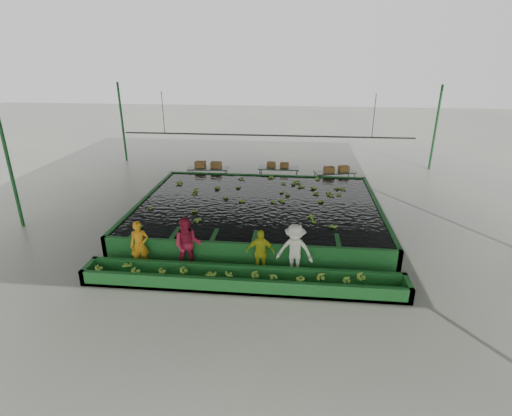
# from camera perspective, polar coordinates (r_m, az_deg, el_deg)

# --- Properties ---
(ground) EXTENTS (80.00, 80.00, 0.00)m
(ground) POSITION_cam_1_polar(r_m,az_deg,el_deg) (15.72, -0.19, -4.06)
(ground) COLOR gray
(ground) RESTS_ON ground
(shed_roof) EXTENTS (20.00, 22.00, 0.04)m
(shed_roof) POSITION_cam_1_polar(r_m,az_deg,el_deg) (14.29, -0.21, 14.34)
(shed_roof) COLOR slate
(shed_roof) RESTS_ON shed_posts
(shed_posts) EXTENTS (20.00, 22.00, 5.00)m
(shed_posts) POSITION_cam_1_polar(r_m,az_deg,el_deg) (14.81, -0.20, 4.70)
(shed_posts) COLOR #1A5324
(shed_posts) RESTS_ON ground
(flotation_tank) EXTENTS (10.00, 8.00, 0.90)m
(flotation_tank) POSITION_cam_1_polar(r_m,az_deg,el_deg) (16.90, 0.35, -0.50)
(flotation_tank) COLOR #1B6224
(flotation_tank) RESTS_ON ground
(tank_water) EXTENTS (9.70, 7.70, 0.00)m
(tank_water) POSITION_cam_1_polar(r_m,az_deg,el_deg) (16.76, 0.35, 0.77)
(tank_water) COLOR black
(tank_water) RESTS_ON flotation_tank
(sorting_trough) EXTENTS (10.00, 1.00, 0.50)m
(sorting_trough) POSITION_cam_1_polar(r_m,az_deg,el_deg) (12.46, -1.98, -10.15)
(sorting_trough) COLOR #1B6224
(sorting_trough) RESTS_ON ground
(cableway_rail) EXTENTS (0.08, 0.08, 14.00)m
(cableway_rail) POSITION_cam_1_polar(r_m,az_deg,el_deg) (19.53, 1.38, 10.34)
(cableway_rail) COLOR #59605B
(cableway_rail) RESTS_ON shed_roof
(rail_hanger_left) EXTENTS (0.04, 0.04, 2.00)m
(rail_hanger_left) POSITION_cam_1_polar(r_m,az_deg,el_deg) (20.37, -13.14, 13.12)
(rail_hanger_left) COLOR #59605B
(rail_hanger_left) RESTS_ON shed_roof
(rail_hanger_right) EXTENTS (0.04, 0.04, 2.00)m
(rail_hanger_right) POSITION_cam_1_polar(r_m,az_deg,el_deg) (19.61, 16.50, 12.50)
(rail_hanger_right) COLOR #59605B
(rail_hanger_right) RESTS_ON shed_roof
(worker_a) EXTENTS (0.71, 0.59, 1.66)m
(worker_a) POSITION_cam_1_polar(r_m,az_deg,el_deg) (13.73, -16.29, -5.14)
(worker_a) COLOR orange
(worker_a) RESTS_ON ground
(worker_b) EXTENTS (1.01, 0.84, 1.86)m
(worker_b) POSITION_cam_1_polar(r_m,az_deg,el_deg) (13.17, -9.75, -5.22)
(worker_b) COLOR #AF1E3B
(worker_b) RESTS_ON ground
(worker_c) EXTENTS (0.95, 0.45, 1.57)m
(worker_c) POSITION_cam_1_polar(r_m,az_deg,el_deg) (12.84, 0.59, -6.37)
(worker_c) COLOR #C1CB1D
(worker_c) RESTS_ON ground
(worker_d) EXTENTS (1.25, 0.83, 1.80)m
(worker_d) POSITION_cam_1_polar(r_m,az_deg,el_deg) (12.74, 5.55, -6.11)
(worker_d) COLOR white
(worker_d) RESTS_ON ground
(packing_table_left) EXTENTS (2.18, 0.99, 0.97)m
(packing_table_left) POSITION_cam_1_polar(r_m,az_deg,el_deg) (21.75, -6.78, 4.53)
(packing_table_left) COLOR #59605B
(packing_table_left) RESTS_ON ground
(packing_table_mid) EXTENTS (2.17, 0.89, 0.98)m
(packing_table_mid) POSITION_cam_1_polar(r_m,az_deg,el_deg) (21.64, 3.24, 4.58)
(packing_table_mid) COLOR #59605B
(packing_table_mid) RESTS_ON ground
(packing_table_right) EXTENTS (2.25, 1.41, 0.96)m
(packing_table_right) POSITION_cam_1_polar(r_m,az_deg,el_deg) (21.33, 11.11, 3.91)
(packing_table_right) COLOR #59605B
(packing_table_right) RESTS_ON ground
(box_stack_left) EXTENTS (1.43, 0.46, 0.31)m
(box_stack_left) POSITION_cam_1_polar(r_m,az_deg,el_deg) (21.67, -6.83, 5.80)
(box_stack_left) COLOR olive
(box_stack_left) RESTS_ON packing_table_left
(box_stack_mid) EXTENTS (1.19, 0.43, 0.25)m
(box_stack_mid) POSITION_cam_1_polar(r_m,az_deg,el_deg) (21.56, 3.13, 5.88)
(box_stack_mid) COLOR olive
(box_stack_mid) RESTS_ON packing_table_mid
(box_stack_right) EXTENTS (1.36, 0.75, 0.28)m
(box_stack_right) POSITION_cam_1_polar(r_m,az_deg,el_deg) (21.16, 11.39, 5.11)
(box_stack_right) COLOR olive
(box_stack_right) RESTS_ON packing_table_right
(floating_bananas) EXTENTS (9.09, 6.20, 0.12)m
(floating_bananas) POSITION_cam_1_polar(r_m,az_deg,el_deg) (17.50, 0.61, 1.69)
(floating_bananas) COLOR #79AF34
(floating_bananas) RESTS_ON tank_water
(trough_bananas) EXTENTS (8.59, 0.57, 0.11)m
(trough_bananas) POSITION_cam_1_polar(r_m,az_deg,el_deg) (12.38, -1.98, -9.56)
(trough_bananas) COLOR #79AF34
(trough_bananas) RESTS_ON sorting_trough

